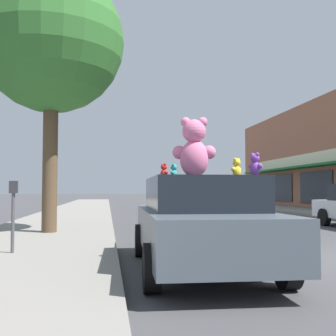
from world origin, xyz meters
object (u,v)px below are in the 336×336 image
(teddy_bear_black, at_px, (195,172))
(street_tree, at_px, (52,42))
(teddy_bear_teal, at_px, (174,172))
(teddy_bear_yellow, at_px, (237,168))
(teddy_bear_giant, at_px, (194,148))
(teddy_bear_red, at_px, (164,171))
(plush_art_car, at_px, (199,221))
(parking_meter, at_px, (13,207))
(teddy_bear_purple, at_px, (255,165))

(teddy_bear_black, distance_m, street_tree, 6.65)
(teddy_bear_teal, bearing_deg, teddy_bear_yellow, 64.36)
(teddy_bear_giant, height_order, teddy_bear_yellow, teddy_bear_giant)
(teddy_bear_teal, height_order, teddy_bear_red, teddy_bear_red)
(teddy_bear_black, xyz_separation_m, teddy_bear_yellow, (0.59, -0.36, 0.04))
(plush_art_car, xyz_separation_m, teddy_bear_red, (-0.41, 1.13, 0.82))
(plush_art_car, xyz_separation_m, teddy_bear_giant, (-0.09, -0.06, 1.13))
(teddy_bear_red, xyz_separation_m, parking_meter, (-2.67, 0.21, -0.64))
(teddy_bear_black, bearing_deg, plush_art_car, 133.62)
(teddy_bear_teal, bearing_deg, parking_meter, -68.78)
(plush_art_car, relative_size, teddy_bear_purple, 13.89)
(plush_art_car, bearing_deg, teddy_bear_teal, 104.22)
(plush_art_car, xyz_separation_m, street_tree, (-2.94, 5.02, 4.48))
(teddy_bear_giant, height_order, parking_meter, teddy_bear_giant)
(teddy_bear_purple, distance_m, teddy_bear_teal, 2.05)
(plush_art_car, bearing_deg, teddy_bear_black, 90.02)
(teddy_bear_teal, xyz_separation_m, street_tree, (-2.70, 3.96, 3.66))
(teddy_bear_purple, relative_size, street_tree, 0.05)
(teddy_bear_giant, bearing_deg, teddy_bear_black, -94.29)
(teddy_bear_black, height_order, parking_meter, teddy_bear_black)
(teddy_bear_purple, height_order, parking_meter, teddy_bear_purple)
(teddy_bear_teal, height_order, parking_meter, teddy_bear_teal)
(teddy_bear_giant, relative_size, teddy_bear_teal, 3.34)
(teddy_bear_red, bearing_deg, teddy_bear_purple, -175.05)
(teddy_bear_yellow, bearing_deg, street_tree, -92.81)
(plush_art_car, height_order, teddy_bear_purple, teddy_bear_purple)
(parking_meter, bearing_deg, teddy_bear_red, -4.57)
(teddy_bear_black, distance_m, teddy_bear_red, 0.89)
(teddy_bear_giant, bearing_deg, teddy_bear_purple, 144.59)
(street_tree, relative_size, parking_meter, 5.57)
(teddy_bear_black, xyz_separation_m, parking_meter, (-3.09, 1.00, -0.60))
(plush_art_car, xyz_separation_m, teddy_bear_teal, (-0.23, 1.06, 0.82))
(street_tree, xyz_separation_m, parking_meter, (-0.14, -3.68, -4.29))
(teddy_bear_giant, bearing_deg, street_tree, -50.56)
(teddy_bear_red, distance_m, parking_meter, 2.75)
(street_tree, bearing_deg, teddy_bear_yellow, -54.95)
(teddy_bear_giant, relative_size, street_tree, 0.13)
(teddy_bear_purple, bearing_deg, plush_art_car, 10.19)
(plush_art_car, distance_m, teddy_bear_yellow, 1.03)
(teddy_bear_yellow, bearing_deg, teddy_bear_giant, -34.88)
(teddy_bear_purple, xyz_separation_m, street_tree, (-3.57, 5.82, 3.64))
(teddy_bear_black, bearing_deg, teddy_bear_yellow, -166.01)
(teddy_bear_purple, relative_size, teddy_bear_black, 1.48)
(teddy_bear_giant, distance_m, teddy_bear_yellow, 0.76)
(teddy_bear_teal, xyz_separation_m, teddy_bear_red, (-0.17, 0.06, 0.01))
(teddy_bear_yellow, relative_size, teddy_bear_red, 1.06)
(teddy_bear_yellow, xyz_separation_m, street_tree, (-3.54, 5.05, 3.65))
(teddy_bear_yellow, bearing_deg, teddy_bear_red, -86.56)
(teddy_bear_teal, distance_m, teddy_bear_yellow, 1.37)
(teddy_bear_yellow, bearing_deg, teddy_bear_teal, -90.27)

